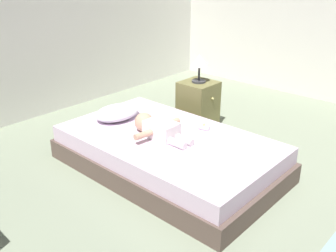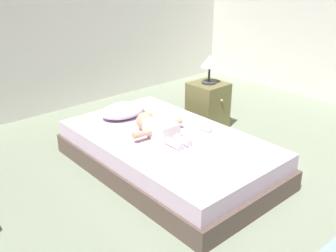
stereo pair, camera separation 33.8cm
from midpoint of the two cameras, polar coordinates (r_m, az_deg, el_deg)
The scene contains 8 objects.
ground_plane at distance 3.04m, azimuth 7.81°, elevation -12.69°, with size 8.00×8.00×0.00m, color gray.
bed at distance 3.50m, azimuth -2.77°, elevation -4.13°, with size 1.19×2.02×0.33m.
pillow at distance 3.84m, azimuth -10.13°, elevation 1.96°, with size 0.48×0.35×0.13m.
baby at distance 3.40m, azimuth -4.51°, elevation -0.38°, with size 0.54×0.62×0.17m.
toothbrush at distance 3.64m, azimuth -2.58°, elevation 0.15°, with size 0.09×0.13×0.02m.
nightstand at distance 4.38m, azimuth 2.30°, elevation 3.18°, with size 0.37×0.40×0.53m.
lamp at distance 4.23m, azimuth 2.41°, elevation 9.42°, with size 0.19×0.19×0.31m.
baby_bottle at distance 3.54m, azimuth 2.68°, elevation -0.23°, with size 0.07×0.11×0.07m.
Camera 1 is at (-2.19, -1.22, 1.78)m, focal length 40.88 mm.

